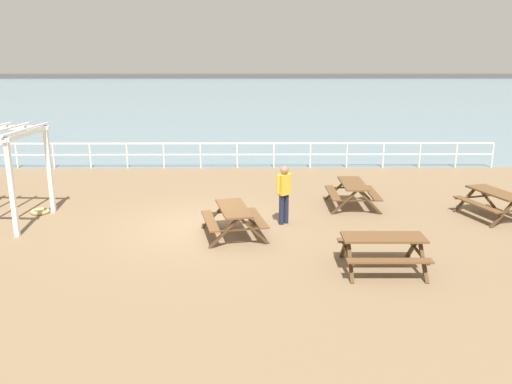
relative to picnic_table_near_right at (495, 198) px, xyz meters
The scene contains 10 objects.
ground_plane 8.52m from the picnic_table_near_right, behind, with size 30.00×24.00×0.20m, color #846B4C.
sea_band 52.61m from the picnic_table_near_right, 99.25° to the left, with size 142.00×90.00×0.01m, color gray.
distant_shoreline 95.30m from the picnic_table_near_right, 95.09° to the left, with size 142.00×6.00×1.80m, color #4C4C47.
seaward_railing 10.93m from the picnic_table_near_right, 140.69° to the left, with size 23.07×0.07×1.08m.
picnic_table_near_right is the anchor object (origin of this frame).
picnic_table_mid_centre 5.66m from the picnic_table_near_right, 137.89° to the right, with size 1.81×1.56×0.80m.
picnic_table_far_left 4.09m from the picnic_table_near_right, 164.14° to the left, with size 1.56×1.81×0.80m.
picnic_table_seaward 7.71m from the picnic_table_near_right, 168.43° to the right, with size 1.85×2.07×0.80m.
visitor 6.21m from the picnic_table_near_right, behind, with size 0.43×0.39×1.66m.
rope_coil 13.46m from the picnic_table_near_right, behind, with size 0.55×0.55×0.11m, color tan.
Camera 1 is at (1.38, -13.69, 4.61)m, focal length 36.56 mm.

